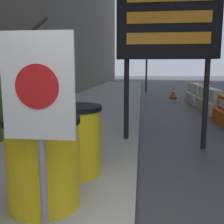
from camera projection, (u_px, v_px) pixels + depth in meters
bare_tree at (35, 70)px, 7.63m from camera, size 1.39×1.73×3.05m
barrel_drum_foreground at (44, 161)px, 2.65m from camera, size 0.76×0.76×0.92m
barrel_drum_middle at (74, 140)px, 3.48m from camera, size 0.76×0.76×0.92m
warning_sign at (39, 101)px, 2.04m from camera, size 0.58×0.08×1.67m
message_board at (168, 19)px, 4.85m from camera, size 2.02×0.36×3.31m
jersey_barrier_cream at (210, 102)px, 9.49m from camera, size 0.57×2.16×0.86m
jersey_barrier_white at (196, 95)px, 12.01m from camera, size 0.60×2.13×0.89m
traffic_cone_near at (173, 92)px, 14.01m from camera, size 0.37×0.37×0.66m
traffic_light_near_curb at (147, 51)px, 17.88m from camera, size 0.28×0.45×3.78m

